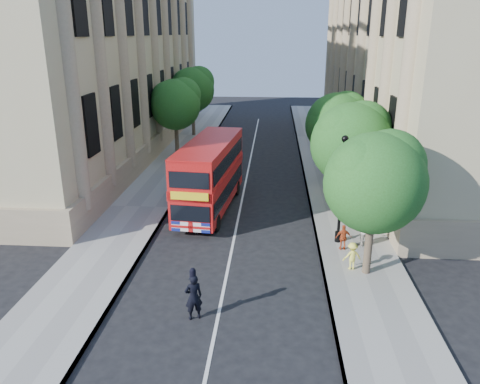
% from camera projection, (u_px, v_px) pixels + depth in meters
% --- Properties ---
extents(ground, '(120.00, 120.00, 0.00)m').
position_uv_depth(ground, '(220.00, 309.00, 17.10)').
color(ground, black).
rests_on(ground, ground).
extents(pavement_right, '(3.50, 80.00, 0.12)m').
position_uv_depth(pavement_right, '(342.00, 213.00, 26.12)').
color(pavement_right, gray).
rests_on(pavement_right, ground).
extents(pavement_left, '(3.50, 80.00, 0.12)m').
position_uv_depth(pavement_left, '(140.00, 207.00, 26.92)').
color(pavement_left, gray).
rests_on(pavement_left, ground).
extents(building_right, '(12.00, 38.00, 18.00)m').
position_uv_depth(building_right, '(432.00, 41.00, 35.90)').
color(building_right, tan).
rests_on(building_right, ground).
extents(building_left, '(12.00, 38.00, 18.00)m').
position_uv_depth(building_left, '(83.00, 41.00, 37.81)').
color(building_left, tan).
rests_on(building_left, ground).
extents(tree_right_near, '(4.00, 4.00, 6.08)m').
position_uv_depth(tree_right_near, '(376.00, 177.00, 18.19)').
color(tree_right_near, '#473828').
rests_on(tree_right_near, ground).
extents(tree_right_mid, '(4.20, 4.20, 6.37)m').
position_uv_depth(tree_right_mid, '(353.00, 139.00, 23.79)').
color(tree_right_mid, '#473828').
rests_on(tree_right_mid, ground).
extents(tree_right_far, '(4.00, 4.00, 6.15)m').
position_uv_depth(tree_right_far, '(338.00, 121.00, 29.50)').
color(tree_right_far, '#473828').
rests_on(tree_right_far, ground).
extents(tree_left_far, '(4.00, 4.00, 6.30)m').
position_uv_depth(tree_left_far, '(176.00, 102.00, 36.88)').
color(tree_left_far, '#473828').
rests_on(tree_left_far, ground).
extents(tree_left_back, '(4.20, 4.20, 6.65)m').
position_uv_depth(tree_left_back, '(193.00, 87.00, 44.35)').
color(tree_left_back, '#473828').
rests_on(tree_left_back, ground).
extents(lamp_post, '(0.32, 0.32, 5.16)m').
position_uv_depth(lamp_post, '(341.00, 194.00, 21.61)').
color(lamp_post, black).
rests_on(lamp_post, pavement_right).
extents(double_decker_bus, '(3.04, 8.58, 3.88)m').
position_uv_depth(double_decker_bus, '(210.00, 173.00, 26.08)').
color(double_decker_bus, '#AC0C0B').
rests_on(double_decker_bus, ground).
extents(box_van, '(2.39, 5.09, 2.83)m').
position_uv_depth(box_van, '(206.00, 166.00, 30.31)').
color(box_van, black).
rests_on(box_van, ground).
extents(police_constable, '(0.74, 0.64, 1.72)m').
position_uv_depth(police_constable, '(194.00, 297.00, 16.29)').
color(police_constable, black).
rests_on(police_constable, ground).
extents(woman_pedestrian, '(0.92, 0.80, 1.60)m').
position_uv_depth(woman_pedestrian, '(363.00, 229.00, 21.77)').
color(woman_pedestrian, beige).
rests_on(woman_pedestrian, pavement_right).
extents(child_a, '(0.73, 0.34, 1.21)m').
position_uv_depth(child_a, '(343.00, 237.00, 21.36)').
color(child_a, '#C44C22').
rests_on(child_a, pavement_right).
extents(child_b, '(0.86, 0.61, 1.20)m').
position_uv_depth(child_b, '(352.00, 256.00, 19.59)').
color(child_b, '#FAF555').
rests_on(child_b, pavement_right).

